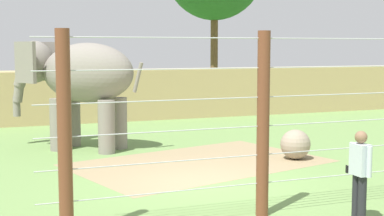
% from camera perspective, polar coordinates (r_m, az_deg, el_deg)
% --- Properties ---
extents(ground_plane, '(120.00, 120.00, 0.00)m').
position_cam_1_polar(ground_plane, '(13.12, 1.34, -7.69)').
color(ground_plane, '#6B8E4C').
extents(dirt_patch, '(7.50, 5.81, 0.01)m').
position_cam_1_polar(dirt_patch, '(15.51, 0.73, -5.51)').
color(dirt_patch, '#937F5B').
rests_on(dirt_patch, ground).
extents(embankment_wall, '(36.00, 1.80, 2.15)m').
position_cam_1_polar(embankment_wall, '(24.62, -9.67, 1.25)').
color(embankment_wall, tan).
rests_on(embankment_wall, ground).
extents(elephant, '(3.91, 3.54, 3.33)m').
position_cam_1_polar(elephant, '(17.72, -11.38, 3.01)').
color(elephant, gray).
rests_on(elephant, ground).
extents(enrichment_ball, '(0.84, 0.84, 0.84)m').
position_cam_1_polar(enrichment_ball, '(16.20, 10.33, -3.61)').
color(enrichment_ball, gray).
rests_on(enrichment_ball, ground).
extents(cable_fence, '(8.06, 0.23, 3.43)m').
position_cam_1_polar(cable_fence, '(10.51, 6.89, -1.62)').
color(cable_fence, brown).
rests_on(cable_fence, ground).
extents(zookeeper, '(0.22, 0.58, 1.67)m').
position_cam_1_polar(zookeeper, '(10.53, 16.49, -6.23)').
color(zookeeper, '#232328').
rests_on(zookeeper, ground).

